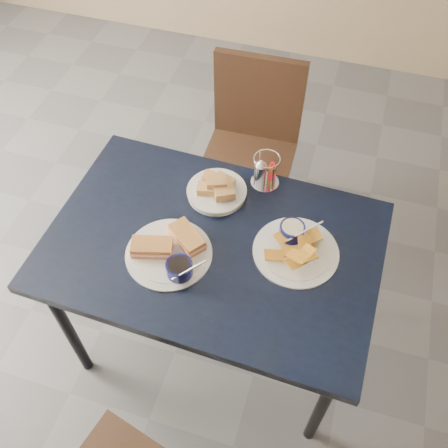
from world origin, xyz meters
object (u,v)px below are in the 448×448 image
(plantain_plate, at_px, (295,245))
(chair_far, at_px, (253,138))
(condiment_caddy, at_px, (265,172))
(bread_basket, at_px, (217,190))
(dining_table, at_px, (213,254))
(sandwich_plate, at_px, (171,251))

(plantain_plate, bearing_deg, chair_far, 114.44)
(condiment_caddy, bearing_deg, chair_far, 108.61)
(plantain_plate, bearing_deg, condiment_caddy, 123.46)
(chair_far, xyz_separation_m, bread_basket, (0.01, -0.59, 0.26))
(condiment_caddy, bearing_deg, plantain_plate, -56.54)
(chair_far, xyz_separation_m, plantain_plate, (0.34, -0.75, 0.25))
(plantain_plate, xyz_separation_m, bread_basket, (-0.34, 0.16, 0.01))
(dining_table, height_order, condiment_caddy, condiment_caddy)
(dining_table, bearing_deg, chair_far, 94.15)
(bread_basket, bearing_deg, dining_table, -76.40)
(chair_far, bearing_deg, dining_table, -85.85)
(dining_table, height_order, bread_basket, bread_basket)
(bread_basket, bearing_deg, condiment_caddy, 35.73)
(sandwich_plate, relative_size, plantain_plate, 1.05)
(sandwich_plate, bearing_deg, condiment_caddy, 62.45)
(plantain_plate, relative_size, condiment_caddy, 2.21)
(chair_far, xyz_separation_m, sandwich_plate, (-0.06, -0.90, 0.25))
(sandwich_plate, xyz_separation_m, condiment_caddy, (0.22, 0.43, 0.03))
(chair_far, bearing_deg, condiment_caddy, -71.39)
(dining_table, distance_m, chair_far, 0.83)
(chair_far, xyz_separation_m, condiment_caddy, (0.16, -0.48, 0.29))
(sandwich_plate, distance_m, condiment_caddy, 0.48)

